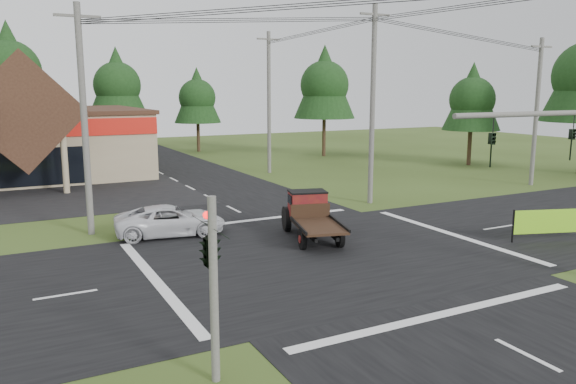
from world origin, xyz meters
TOP-DOWN VIEW (x-y plane):
  - ground at (0.00, 0.00)m, footprint 120.00×120.00m
  - road_ns at (0.00, 0.00)m, footprint 12.00×120.00m
  - road_ew at (0.00, 0.00)m, footprint 120.00×12.00m
  - traffic_signal_corner at (-7.50, -7.32)m, footprint 0.53×2.48m
  - utility_pole_nw at (-8.00, 8.00)m, footprint 2.00×0.30m
  - utility_pole_ne at (8.00, 8.00)m, footprint 2.00×0.30m
  - utility_pole_far at (22.00, 8.00)m, footprint 2.00×0.30m
  - utility_pole_n at (8.00, 22.00)m, footprint 2.00×0.30m
  - tree_row_c at (-10.00, 41.00)m, footprint 7.28×7.28m
  - tree_row_d at (0.00, 42.00)m, footprint 6.16×6.16m
  - tree_row_e at (8.00, 40.00)m, footprint 5.04×5.04m
  - tree_side_ne at (18.00, 30.00)m, footprint 6.16×6.16m
  - tree_side_e_near at (26.00, 18.00)m, footprint 5.04×5.04m
  - antique_flatbed_truck at (0.77, 2.33)m, footprint 3.20×5.38m
  - roadside_banner at (10.41, -2.91)m, footprint 4.21×1.52m
  - white_pickup at (-4.73, 6.07)m, footprint 5.36×3.10m

SIDE VIEW (x-z plane):
  - ground at x=0.00m, z-range 0.00..0.00m
  - road_ns at x=0.00m, z-range 0.00..0.02m
  - road_ew at x=0.00m, z-range 0.00..0.02m
  - white_pickup at x=-4.73m, z-range 0.00..1.40m
  - roadside_banner at x=10.41m, z-range 0.00..1.50m
  - antique_flatbed_truck at x=0.77m, z-range 0.00..2.11m
  - traffic_signal_corner at x=-7.50m, z-range 1.32..5.72m
  - utility_pole_far at x=22.00m, z-range 0.14..10.34m
  - utility_pole_nw at x=-8.00m, z-range 0.14..10.64m
  - utility_pole_n at x=8.00m, z-range 0.14..11.34m
  - utility_pole_ne at x=8.00m, z-range 0.14..11.64m
  - tree_row_e at x=8.00m, z-range 1.49..10.58m
  - tree_side_e_near at x=26.00m, z-range 1.49..10.58m
  - tree_row_d at x=0.00m, z-range 1.82..12.93m
  - tree_side_ne at x=18.00m, z-range 1.82..12.93m
  - tree_row_c at x=-10.00m, z-range 2.16..15.29m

